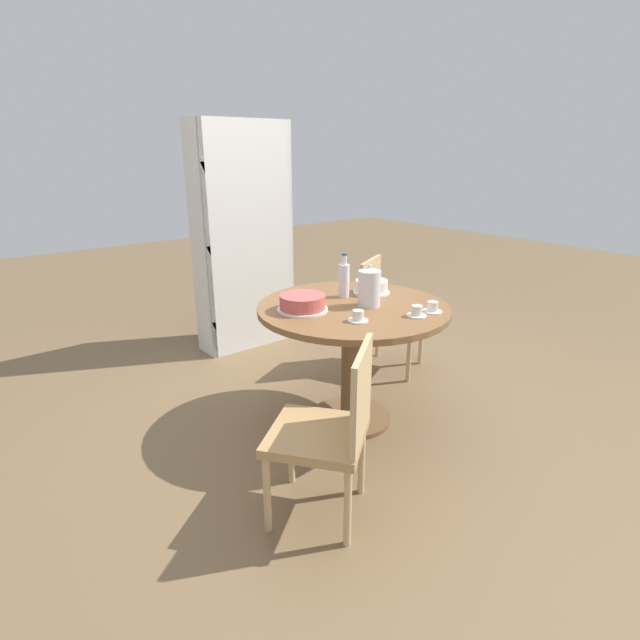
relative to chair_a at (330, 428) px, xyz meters
The scene contains 12 objects.
ground_plane 0.98m from the chair_a, 41.33° to the left, with size 14.00×14.00×0.00m, color brown.
dining_table 0.88m from the chair_a, 41.33° to the left, with size 1.13×1.13×0.76m.
chair_a is the anchor object (origin of this frame).
chair_b 1.73m from the chair_a, 35.87° to the left, with size 0.56×0.56×0.85m.
bookshelf 2.31m from the chair_a, 68.35° to the left, with size 0.81×0.28×1.85m.
coffee_pot 0.97m from the chair_a, 35.46° to the left, with size 0.13×0.13×0.25m.
water_bottle 1.12m from the chair_a, 45.61° to the left, with size 0.07×0.07×0.27m.
cake_main 0.85m from the chair_a, 62.00° to the left, with size 0.29×0.29×0.09m.
cake_second 1.21m from the chair_a, 37.17° to the left, with size 0.23×0.23×0.08m.
cup_a 0.68m from the chair_a, 35.94° to the left, with size 0.11×0.11×0.06m.
cup_b 0.88m from the chair_a, 14.86° to the left, with size 0.11×0.11×0.06m.
cup_c 0.99m from the chair_a, 12.48° to the left, with size 0.11×0.11×0.06m.
Camera 1 is at (-1.90, -2.05, 1.63)m, focal length 28.00 mm.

